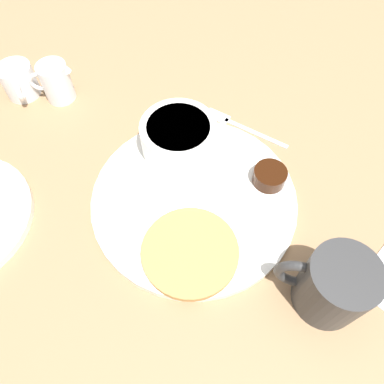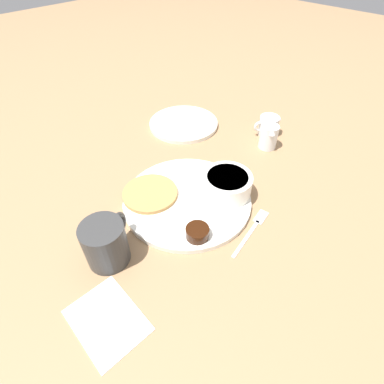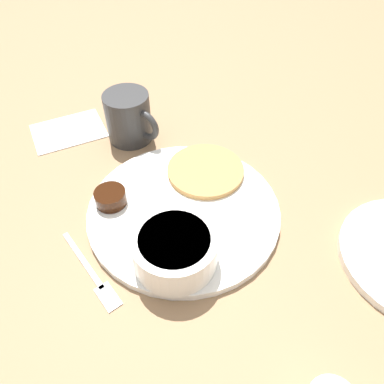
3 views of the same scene
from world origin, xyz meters
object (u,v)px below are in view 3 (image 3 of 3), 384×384
object	(u,v)px
bowl	(175,248)
coffee_mug	(128,118)
plate	(184,211)
fork	(95,277)

from	to	relation	value
bowl	coffee_mug	world-z (taller)	coffee_mug
plate	coffee_mug	distance (m)	0.21
bowl	fork	world-z (taller)	bowl
plate	bowl	xyz separation A→B (m)	(-0.05, -0.07, 0.03)
bowl	fork	size ratio (longest dim) A/B	0.76
coffee_mug	bowl	bearing A→B (deg)	-100.00
plate	coffee_mug	bearing A→B (deg)	90.51
plate	fork	xyz separation A→B (m)	(-0.15, -0.04, -0.00)
bowl	fork	distance (m)	0.11
plate	bowl	world-z (taller)	bowl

